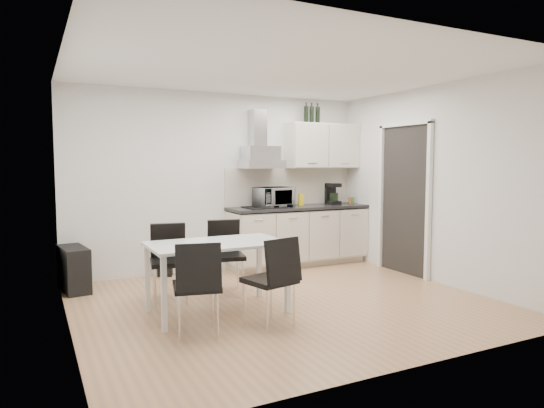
# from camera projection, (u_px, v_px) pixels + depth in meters

# --- Properties ---
(ground) EXTENTS (4.50, 4.50, 0.00)m
(ground) POSITION_uv_depth(u_px,v_px,m) (284.00, 302.00, 5.50)
(ground) COLOR tan
(ground) RESTS_ON ground
(wall_back) EXTENTS (4.50, 0.10, 2.60)m
(wall_back) POSITION_uv_depth(u_px,v_px,m) (221.00, 182.00, 7.17)
(wall_back) COLOR silver
(wall_back) RESTS_ON ground
(wall_front) EXTENTS (4.50, 0.10, 2.60)m
(wall_front) POSITION_uv_depth(u_px,v_px,m) (411.00, 201.00, 3.61)
(wall_front) COLOR silver
(wall_front) RESTS_ON ground
(wall_left) EXTENTS (0.10, 4.00, 2.60)m
(wall_left) POSITION_uv_depth(u_px,v_px,m) (66.00, 194.00, 4.39)
(wall_left) COLOR silver
(wall_left) RESTS_ON ground
(wall_right) EXTENTS (0.10, 4.00, 2.60)m
(wall_right) POSITION_uv_depth(u_px,v_px,m) (435.00, 184.00, 6.39)
(wall_right) COLOR silver
(wall_right) RESTS_ON ground
(ceiling) EXTENTS (4.50, 4.50, 0.00)m
(ceiling) POSITION_uv_depth(u_px,v_px,m) (285.00, 69.00, 5.28)
(ceiling) COLOR white
(ceiling) RESTS_ON wall_back
(doorway) EXTENTS (0.08, 1.04, 2.10)m
(doorway) POSITION_uv_depth(u_px,v_px,m) (403.00, 200.00, 6.89)
(doorway) COLOR white
(doorway) RESTS_ON ground
(kitchenette) EXTENTS (2.22, 0.64, 2.52)m
(kitchenette) POSITION_uv_depth(u_px,v_px,m) (300.00, 211.00, 7.51)
(kitchenette) COLOR beige
(kitchenette) RESTS_ON ground
(dining_table) EXTENTS (1.41, 0.81, 0.75)m
(dining_table) POSITION_uv_depth(u_px,v_px,m) (217.00, 250.00, 5.09)
(dining_table) COLOR white
(dining_table) RESTS_ON ground
(chair_far_left) EXTENTS (0.52, 0.57, 0.88)m
(chair_far_left) POSITION_uv_depth(u_px,v_px,m) (170.00, 263.00, 5.51)
(chair_far_left) COLOR black
(chair_far_left) RESTS_ON ground
(chair_far_right) EXTENTS (0.53, 0.58, 0.88)m
(chair_far_right) POSITION_uv_depth(u_px,v_px,m) (226.00, 257.00, 5.86)
(chair_far_right) COLOR black
(chair_far_right) RESTS_ON ground
(chair_near_left) EXTENTS (0.54, 0.58, 0.88)m
(chair_near_left) POSITION_uv_depth(u_px,v_px,m) (197.00, 287.00, 4.44)
(chair_near_left) COLOR black
(chair_near_left) RESTS_ON ground
(chair_near_right) EXTENTS (0.55, 0.59, 0.88)m
(chair_near_right) POSITION_uv_depth(u_px,v_px,m) (269.00, 281.00, 4.67)
(chair_near_right) COLOR black
(chair_near_right) RESTS_ON ground
(guitar_amp) EXTENTS (0.37, 0.69, 0.55)m
(guitar_amp) POSITION_uv_depth(u_px,v_px,m) (74.00, 269.00, 5.98)
(guitar_amp) COLOR black
(guitar_amp) RESTS_ON ground
(floor_speaker) EXTENTS (0.24, 0.23, 0.32)m
(floor_speaker) POSITION_uv_depth(u_px,v_px,m) (165.00, 265.00, 6.79)
(floor_speaker) COLOR black
(floor_speaker) RESTS_ON ground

